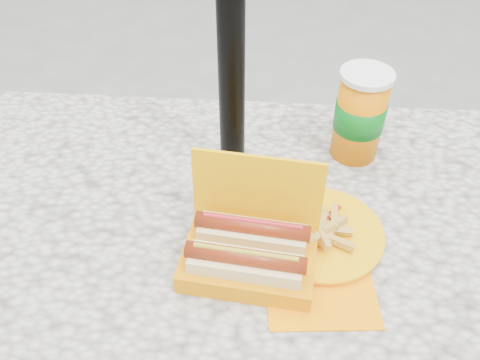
# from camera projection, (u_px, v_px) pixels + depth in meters

# --- Properties ---
(picnic_table) EXTENTS (1.20, 0.80, 0.75)m
(picnic_table) POSITION_uv_depth(u_px,v_px,m) (227.00, 256.00, 1.03)
(picnic_table) COLOR beige
(picnic_table) RESTS_ON ground
(umbrella_pole) EXTENTS (0.05, 0.05, 2.20)m
(umbrella_pole) POSITION_uv_depth(u_px,v_px,m) (231.00, 5.00, 0.84)
(umbrella_pole) COLOR black
(umbrella_pole) RESTS_ON ground
(hotdog_box) EXTENTS (0.24, 0.18, 0.18)m
(hotdog_box) POSITION_uv_depth(u_px,v_px,m) (249.00, 250.00, 0.85)
(hotdog_box) COLOR #F3AC00
(hotdog_box) RESTS_ON picnic_table
(fries_plate) EXTENTS (0.23, 0.32, 0.05)m
(fries_plate) POSITION_uv_depth(u_px,v_px,m) (319.00, 235.00, 0.91)
(fries_plate) COLOR #FF8F00
(fries_plate) RESTS_ON picnic_table
(soda_cup) EXTENTS (0.11, 0.11, 0.20)m
(soda_cup) POSITION_uv_depth(u_px,v_px,m) (360.00, 115.00, 1.04)
(soda_cup) COLOR orange
(soda_cup) RESTS_ON picnic_table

